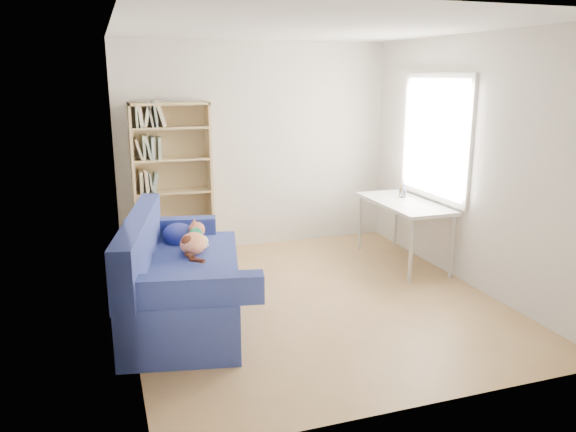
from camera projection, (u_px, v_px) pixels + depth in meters
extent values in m
plane|color=#A37A49|center=(311.00, 299.00, 5.65)|extent=(4.00, 4.00, 0.00)
cube|color=silver|center=(256.00, 146.00, 7.16)|extent=(3.50, 0.04, 2.60)
cube|color=silver|center=(429.00, 222.00, 3.49)|extent=(3.50, 0.04, 2.60)
cube|color=silver|center=(122.00, 182.00, 4.78)|extent=(0.04, 4.00, 2.60)
cube|color=silver|center=(469.00, 162.00, 5.87)|extent=(0.04, 4.00, 2.60)
cube|color=white|center=(314.00, 27.00, 5.01)|extent=(3.50, 4.00, 0.04)
cube|color=white|center=(437.00, 137.00, 6.37)|extent=(0.01, 1.20, 1.30)
cube|color=navy|center=(185.00, 291.00, 5.17)|extent=(1.33, 2.15, 0.50)
cube|color=navy|center=(139.00, 244.00, 4.93)|extent=(0.58, 2.00, 0.49)
cube|color=navy|center=(171.00, 228.00, 5.92)|extent=(0.96, 0.37, 0.22)
cube|color=navy|center=(202.00, 289.00, 4.25)|extent=(0.96, 0.37, 0.22)
cube|color=navy|center=(186.00, 263.00, 5.11)|extent=(1.28, 1.99, 0.06)
ellipsoid|color=#323DA1|center=(178.00, 235.00, 5.66)|extent=(0.31, 0.34, 0.23)
ellipsoid|color=#BF3E15|center=(193.00, 243.00, 5.29)|extent=(0.34, 0.50, 0.19)
ellipsoid|color=silver|center=(198.00, 241.00, 5.44)|extent=(0.18, 0.22, 0.11)
ellipsoid|color=#33160E|center=(191.00, 241.00, 5.22)|extent=(0.19, 0.25, 0.09)
sphere|color=#BF3E15|center=(190.00, 230.00, 5.59)|extent=(0.16, 0.16, 0.16)
cone|color=#BF3E15|center=(187.00, 222.00, 5.60)|extent=(0.08, 0.08, 0.08)
cone|color=#BF3E15|center=(188.00, 224.00, 5.53)|extent=(0.07, 0.08, 0.08)
cylinder|color=#29CD8D|center=(191.00, 234.00, 5.52)|extent=(0.13, 0.07, 0.13)
cylinder|color=#33160E|center=(196.00, 256.00, 5.06)|extent=(0.07, 0.18, 0.06)
cube|color=tan|center=(134.00, 184.00, 6.62)|extent=(0.03, 0.29, 1.88)
cube|color=tan|center=(210.00, 179.00, 6.90)|extent=(0.03, 0.29, 1.88)
cube|color=tan|center=(169.00, 104.00, 6.53)|extent=(0.94, 0.29, 0.03)
cube|color=tan|center=(176.00, 254.00, 6.99)|extent=(0.94, 0.29, 0.03)
cube|color=tan|center=(171.00, 180.00, 6.88)|extent=(0.94, 0.02, 1.88)
cube|color=white|center=(404.00, 203.00, 6.55)|extent=(0.61, 1.34, 0.04)
cylinder|color=silver|center=(396.00, 220.00, 7.29)|extent=(0.04, 0.04, 0.71)
cylinder|color=silver|center=(452.00, 247.00, 6.15)|extent=(0.04, 0.04, 0.71)
cylinder|color=silver|center=(360.00, 223.00, 7.13)|extent=(0.04, 0.04, 0.71)
cylinder|color=silver|center=(411.00, 251.00, 5.99)|extent=(0.04, 0.04, 0.71)
cylinder|color=white|center=(402.00, 193.00, 6.78)|extent=(0.08, 0.08, 0.10)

